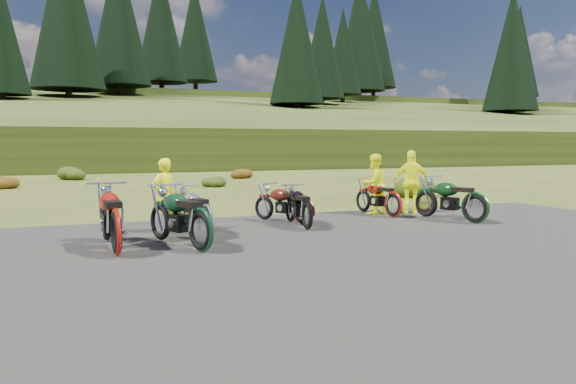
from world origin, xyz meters
name	(u,v)px	position (x,y,z in m)	size (l,w,h in m)	color
ground	(272,244)	(0.00, 0.00, 0.00)	(300.00, 300.00, 0.00)	#3E4818
gravel_pad	(314,264)	(0.00, -2.00, 0.00)	(20.00, 12.00, 0.04)	black
hill_slope	(103,162)	(0.00, 50.00, 0.00)	(300.00, 46.00, 3.00)	#2C3913
hill_plateau	(84,153)	(0.00, 110.00, 0.00)	(300.00, 90.00, 9.17)	#2C3913
conifer_22	(66,5)	(-3.00, 56.00, 16.77)	(7.92, 7.92, 20.00)	black
conifer_23	(119,15)	(3.00, 62.00, 17.47)	(7.48, 7.48, 19.00)	black
conifer_24	(161,23)	(9.00, 68.00, 18.16)	(7.04, 7.04, 18.00)	black
conifer_25	(195,31)	(15.00, 74.00, 18.66)	(6.60, 6.60, 17.00)	black
conifer_26	(297,41)	(21.00, 49.00, 13.37)	(6.16, 6.16, 16.00)	black
conifer_27	(322,47)	(27.00, 55.00, 14.06)	(5.72, 5.72, 15.00)	black
conifer_28	(343,51)	(33.00, 61.00, 14.76)	(5.28, 5.28, 14.00)	black
conifer_29	(360,32)	(39.00, 67.00, 18.97)	(7.92, 7.92, 20.00)	black
conifer_30	(374,37)	(45.00, 73.00, 19.66)	(7.48, 7.48, 19.00)	black
conifer_31	(512,49)	(51.00, 48.00, 14.18)	(7.04, 7.04, 18.00)	black
conifer_32	(514,53)	(57.00, 54.00, 14.87)	(6.60, 6.60, 17.00)	black
conifer_33	(515,57)	(63.00, 60.00, 15.56)	(6.16, 6.16, 16.00)	black
conifer_34	(517,60)	(69.00, 66.00, 16.26)	(5.72, 5.72, 15.00)	black
conifer_35	(518,62)	(75.00, 72.00, 16.95)	(5.28, 5.28, 14.00)	black
conifer_36	(519,51)	(81.00, 78.00, 20.16)	(7.92, 7.92, 20.00)	black
shrub_2	(3,180)	(-6.20, 16.60, 0.38)	(1.30, 1.30, 0.77)	#60270C
shrub_3	(73,171)	(-3.30, 21.90, 0.46)	(1.56, 1.56, 0.92)	#20360D
shrub_4	(169,194)	(-0.40, 9.20, 0.23)	(0.77, 0.77, 0.45)	#60270C
shrub_5	(213,180)	(2.50, 14.50, 0.31)	(1.03, 1.03, 0.61)	#20360D
shrub_6	(240,172)	(5.40, 19.80, 0.38)	(1.30, 1.30, 0.77)	#60270C
shrub_7	(417,184)	(8.30, 7.10, 0.46)	(1.56, 1.56, 0.92)	#20360D
shrub_8	(403,180)	(11.20, 12.40, 0.23)	(0.77, 0.77, 0.45)	#60270C
motorcycle_1	(117,257)	(-2.94, -0.26, 0.00)	(2.34, 0.78, 1.22)	#9D130B
motorcycle_2	(201,254)	(-1.51, -0.46, 0.00)	(2.26, 0.75, 1.18)	black
motorcycle_3	(206,240)	(-1.09, 0.89, 0.00)	(2.01, 0.67, 1.05)	#BBBABF
motorcycle_4	(304,226)	(1.53, 1.95, 0.00)	(1.86, 0.62, 0.98)	#53140D
motorcycle_5	(307,231)	(1.28, 1.18, 0.00)	(1.87, 0.62, 0.98)	black
motorcycle_6	(393,218)	(4.23, 2.29, 0.00)	(1.92, 0.64, 1.01)	maroon
motorcycle_7	(475,225)	(5.48, 0.61, 0.00)	(2.16, 0.72, 1.13)	#0E3312
person_middle	(164,197)	(-1.75, 2.04, 0.81)	(0.59, 0.39, 1.62)	#EAF20C
person_right_a	(374,185)	(4.13, 3.11, 0.82)	(0.80, 0.62, 1.65)	#EAF20C
person_right_b	(412,183)	(5.19, 2.88, 0.87)	(1.02, 0.43, 1.75)	#EAF20C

